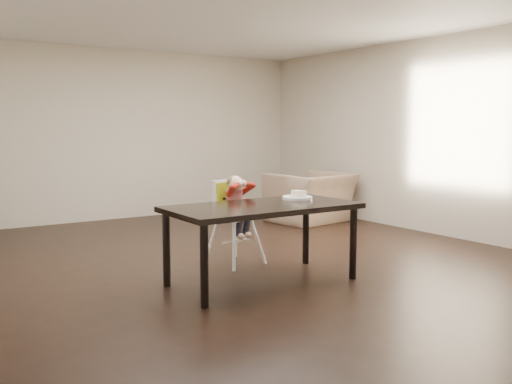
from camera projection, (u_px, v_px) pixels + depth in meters
ground at (245, 259)px, 6.41m from camera, size 7.00×7.00×0.00m
room_walls at (244, 92)px, 6.20m from camera, size 6.02×7.02×2.71m
dining_table at (262, 213)px, 5.37m from camera, size 1.80×0.90×0.75m
high_chair at (233, 202)px, 6.13m from camera, size 0.48×0.48×0.96m
plate at (298, 196)px, 5.76m from camera, size 0.35×0.35×0.09m
armchair at (311, 189)px, 8.85m from camera, size 1.26×0.92×1.02m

